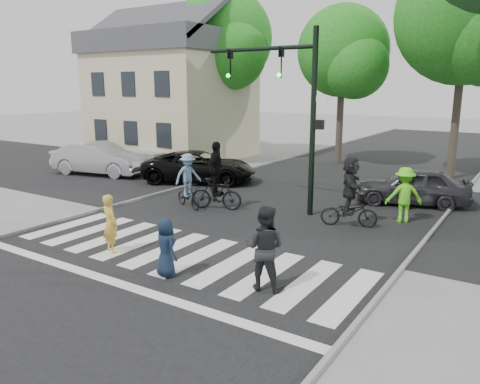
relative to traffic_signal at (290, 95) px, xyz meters
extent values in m
plane|color=gray|center=(-0.35, -6.20, -3.90)|extent=(120.00, 120.00, 0.00)
cube|color=black|center=(-0.35, -1.20, -3.90)|extent=(10.00, 70.00, 0.01)
cube|color=black|center=(-0.35, 1.80, -3.89)|extent=(70.00, 10.00, 0.01)
cube|color=gray|center=(-5.40, -1.20, -3.85)|extent=(0.10, 70.00, 0.10)
cube|color=gray|center=(4.70, -1.20, -3.85)|extent=(0.10, 70.00, 0.10)
cube|color=silver|center=(-4.85, -5.20, -3.89)|extent=(0.55, 3.00, 0.01)
cube|color=silver|center=(-3.85, -5.20, -3.89)|extent=(0.55, 3.00, 0.01)
cube|color=silver|center=(-2.85, -5.20, -3.89)|extent=(0.55, 3.00, 0.01)
cube|color=silver|center=(-1.85, -5.20, -3.89)|extent=(0.55, 3.00, 0.01)
cube|color=silver|center=(-0.85, -5.20, -3.89)|extent=(0.55, 3.00, 0.01)
cube|color=silver|center=(0.15, -5.20, -3.89)|extent=(0.55, 3.00, 0.01)
cube|color=silver|center=(1.15, -5.20, -3.89)|extent=(0.55, 3.00, 0.01)
cube|color=silver|center=(2.15, -5.20, -3.89)|extent=(0.55, 3.00, 0.01)
cube|color=silver|center=(3.15, -5.20, -3.89)|extent=(0.55, 3.00, 0.01)
cube|color=silver|center=(4.15, -5.20, -3.89)|extent=(0.55, 3.00, 0.01)
cube|color=silver|center=(-0.35, -7.40, -3.89)|extent=(10.00, 0.30, 0.01)
cylinder|color=black|center=(0.85, 0.00, -0.90)|extent=(0.18, 0.18, 6.00)
cylinder|color=black|center=(-1.15, 0.00, 1.50)|extent=(4.00, 0.14, 0.14)
imported|color=black|center=(-0.35, 0.00, 1.05)|extent=(0.16, 0.20, 1.00)
sphere|color=#19E533|center=(-0.35, -0.12, 0.65)|extent=(0.14, 0.14, 0.14)
imported|color=black|center=(-2.35, 0.00, 1.05)|extent=(0.16, 0.20, 1.00)
sphere|color=#19E533|center=(-2.35, -0.12, 0.65)|extent=(0.14, 0.14, 0.14)
cube|color=black|center=(1.07, 0.00, -0.90)|extent=(0.28, 0.18, 0.30)
cube|color=#FF660C|center=(1.18, 0.00, -0.90)|extent=(0.02, 0.14, 0.20)
cube|color=white|center=(0.85, 0.00, -0.10)|extent=(0.90, 0.04, 0.18)
cylinder|color=brown|center=(-14.35, 10.00, -0.93)|extent=(0.36, 0.36, 5.95)
sphere|color=#1A791D|center=(-14.35, 10.00, 2.47)|extent=(5.20, 5.20, 5.20)
sphere|color=#1A791D|center=(-13.31, 9.22, 1.62)|extent=(3.64, 3.64, 3.64)
cylinder|color=brown|center=(-9.35, 9.50, -0.68)|extent=(0.36, 0.36, 6.44)
sphere|color=#1A791D|center=(-9.35, 9.50, 3.00)|extent=(5.80, 5.80, 5.80)
sphere|color=#1A791D|center=(-8.19, 8.63, 2.08)|extent=(4.06, 4.06, 4.06)
cylinder|color=brown|center=(-2.35, 10.60, -1.10)|extent=(0.36, 0.36, 5.60)
sphere|color=#1A791D|center=(-2.35, 10.60, 2.10)|extent=(4.80, 4.80, 4.80)
sphere|color=#1A791D|center=(-1.39, 9.88, 1.30)|extent=(3.36, 3.36, 3.36)
cylinder|color=brown|center=(3.65, 9.30, -0.54)|extent=(0.36, 0.36, 6.72)
sphere|color=#1A791D|center=(3.65, 9.30, 3.30)|extent=(6.00, 6.00, 6.00)
cube|color=beige|center=(-11.85, 7.80, -0.90)|extent=(8.00, 7.00, 6.00)
cube|color=#47474C|center=(-11.85, 7.80, 2.70)|extent=(8.40, 7.40, 1.20)
cube|color=#47474C|center=(-11.85, 5.95, 3.70)|extent=(8.40, 3.69, 2.44)
cube|color=#47474C|center=(-11.85, 9.65, 3.70)|extent=(8.40, 3.69, 2.44)
cube|color=black|center=(-14.25, 4.28, -2.20)|extent=(1.00, 0.06, 1.30)
cube|color=black|center=(-14.25, 4.28, 0.40)|extent=(1.00, 0.06, 1.30)
cube|color=black|center=(-11.85, 4.28, -2.20)|extent=(1.00, 0.06, 1.30)
cube|color=black|center=(-11.85, 4.28, 0.40)|extent=(1.00, 0.06, 1.30)
cube|color=black|center=(-9.45, 4.28, -2.20)|extent=(1.00, 0.06, 1.30)
cube|color=black|center=(-9.45, 4.28, 0.40)|extent=(1.00, 0.06, 1.30)
cube|color=gray|center=(-10.35, 4.00, -3.50)|extent=(2.00, 1.20, 0.80)
imported|color=gold|center=(-1.92, -6.10, -3.13)|extent=(0.64, 0.51, 1.53)
imported|color=#132034|center=(0.31, -6.49, -3.23)|extent=(0.76, 0.62, 1.35)
imported|color=black|center=(2.50, -5.88, -2.99)|extent=(1.00, 0.85, 1.82)
imported|color=black|center=(-3.16, -1.45, -3.50)|extent=(1.60, 1.07, 0.79)
imported|color=#688BAF|center=(-3.16, -1.45, -2.74)|extent=(0.90, 1.12, 1.52)
imported|color=black|center=(-2.19, -1.11, -3.36)|extent=(1.88, 1.03, 1.09)
imported|color=black|center=(-2.19, -1.11, -2.47)|extent=(0.77, 1.19, 1.88)
imported|color=black|center=(2.39, -0.56, -3.45)|extent=(1.80, 1.12, 0.89)
imported|color=black|center=(2.39, -0.56, -2.60)|extent=(0.99, 1.66, 1.71)
imported|color=black|center=(-5.60, 2.32, -3.21)|extent=(5.49, 4.11, 1.39)
imported|color=#ABAAAF|center=(-10.77, 1.14, -3.11)|extent=(5.02, 2.61, 1.57)
imported|color=#37363C|center=(3.32, 3.32, -3.23)|extent=(4.24, 2.64, 1.35)
imported|color=#60E11F|center=(3.65, 0.82, -3.02)|extent=(1.31, 1.15, 1.75)
imported|color=black|center=(3.25, 2.41, -3.12)|extent=(0.68, 0.62, 1.57)
camera|label=1|loc=(7.11, -13.88, 0.29)|focal=35.00mm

